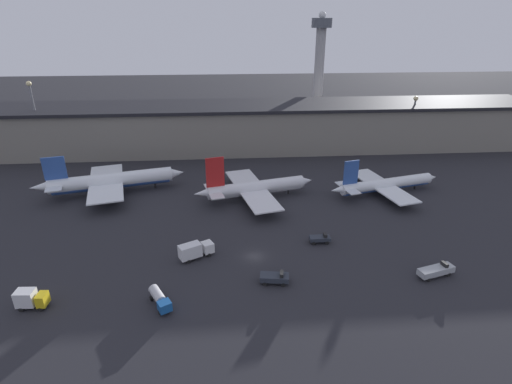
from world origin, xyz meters
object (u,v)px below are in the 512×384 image
object	(u,v)px
airplane_0	(111,181)
service_vehicle_0	(195,250)
airplane_2	(385,184)
service_vehicle_3	(30,299)
control_tower	(319,63)
service_vehicle_4	(275,278)
airplane_1	(255,188)
service_vehicle_2	(320,239)
service_vehicle_5	(160,299)
service_vehicle_1	(436,271)

from	to	relation	value
airplane_0	service_vehicle_0	xyz separation A→B (m)	(27.44, -37.67, -1.80)
airplane_2	service_vehicle_3	xyz separation A→B (m)	(-83.73, -45.36, -0.91)
service_vehicle_3	airplane_0	bearing A→B (deg)	91.64
service_vehicle_0	control_tower	size ratio (longest dim) A/B	0.16
service_vehicle_4	airplane_1	bearing A→B (deg)	100.12
service_vehicle_2	service_vehicle_5	bearing A→B (deg)	-149.33
service_vehicle_0	service_vehicle_3	xyz separation A→B (m)	(-28.98, -14.29, -0.02)
service_vehicle_2	service_vehicle_4	size ratio (longest dim) A/B	0.81
service_vehicle_3	service_vehicle_5	size ratio (longest dim) A/B	0.78
service_vehicle_1	service_vehicle_5	distance (m)	55.73
service_vehicle_0	service_vehicle_1	bearing A→B (deg)	-39.09
service_vehicle_3	airplane_2	bearing A→B (deg)	31.78
service_vehicle_0	service_vehicle_3	size ratio (longest dim) A/B	1.45
service_vehicle_3	control_tower	distance (m)	151.71
service_vehicle_0	service_vehicle_4	bearing A→B (deg)	-59.05
airplane_0	service_vehicle_1	xyz separation A→B (m)	(77.44, -48.15, -2.50)
airplane_0	airplane_1	bearing A→B (deg)	-23.21
service_vehicle_1	service_vehicle_5	size ratio (longest dim) A/B	1.16
service_vehicle_2	airplane_1	bearing A→B (deg)	118.29
service_vehicle_4	service_vehicle_5	size ratio (longest dim) A/B	0.85
service_vehicle_1	service_vehicle_3	distance (m)	79.08
service_vehicle_5	control_tower	distance (m)	141.95
service_vehicle_0	airplane_2	bearing A→B (deg)	2.33
service_vehicle_2	service_vehicle_1	bearing A→B (deg)	-34.61
service_vehicle_5	service_vehicle_4	bearing A→B (deg)	75.02
airplane_2	service_vehicle_3	size ratio (longest dim) A/B	6.57
airplane_2	service_vehicle_2	xyz separation A→B (m)	(-25.67, -26.70, -1.82)
airplane_1	service_vehicle_3	bearing A→B (deg)	-148.51
airplane_1	service_vehicle_4	bearing A→B (deg)	-102.24
airplane_2	service_vehicle_1	bearing A→B (deg)	-110.25
service_vehicle_1	service_vehicle_4	distance (m)	33.48
service_vehicle_4	service_vehicle_1	bearing A→B (deg)	8.24
airplane_0	airplane_2	world-z (taller)	airplane_0
service_vehicle_0	service_vehicle_4	distance (m)	19.46
service_vehicle_1	service_vehicle_0	bearing A→B (deg)	152.53
airplane_0	service_vehicle_1	bearing A→B (deg)	-45.60
airplane_2	service_vehicle_2	distance (m)	37.08
service_vehicle_1	service_vehicle_3	world-z (taller)	service_vehicle_3
service_vehicle_0	control_tower	distance (m)	125.79
airplane_2	service_vehicle_4	distance (m)	56.32
airplane_0	service_vehicle_3	size ratio (longest dim) A/B	7.87
airplane_1	service_vehicle_3	world-z (taller)	airplane_1
airplane_0	airplane_2	bearing A→B (deg)	-18.31
airplane_0	airplane_1	xyz separation A→B (m)	(42.91, -7.16, -0.52)
airplane_1	service_vehicle_0	xyz separation A→B (m)	(-15.47, -30.50, -1.28)
airplane_2	control_tower	bearing A→B (deg)	78.92
airplane_0	control_tower	world-z (taller)	control_tower
airplane_2	service_vehicle_5	bearing A→B (deg)	-156.01
airplane_1	control_tower	bearing A→B (deg)	52.62
service_vehicle_3	service_vehicle_4	world-z (taller)	service_vehicle_3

